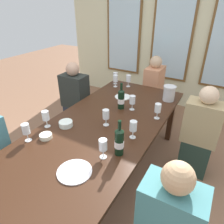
{
  "coord_description": "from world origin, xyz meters",
  "views": [
    {
      "loc": [
        0.97,
        -1.46,
        1.87
      ],
      "look_at": [
        0.0,
        0.23,
        0.79
      ],
      "focal_mm": 32.93,
      "sensor_mm": 36.0,
      "label": 1
    }
  ],
  "objects_px": {
    "white_plate_1": "(123,97)",
    "wine_glass_7": "(133,126)",
    "wine_bottle_0": "(121,99)",
    "seated_person_0": "(76,101)",
    "seated_person_1": "(199,135)",
    "white_plate_0": "(75,172)",
    "wine_glass_6": "(115,76)",
    "dining_table": "(101,131)",
    "wine_glass_0": "(106,115)",
    "wine_glass_5": "(132,100)",
    "metal_pitcher": "(169,93)",
    "tasting_bowl_1": "(66,124)",
    "wine_glass_9": "(26,130)",
    "seated_person_4": "(153,91)",
    "wine_glass_1": "(115,79)",
    "wine_glass_2": "(158,109)",
    "wine_glass_3": "(103,146)",
    "tasting_bowl_0": "(46,136)",
    "wine_glass_4": "(46,116)",
    "wine_bottle_1": "(119,142)",
    "wine_glass_8": "(128,79)"
  },
  "relations": [
    {
      "from": "wine_glass_2",
      "to": "wine_glass_9",
      "type": "distance_m",
      "value": 1.31
    },
    {
      "from": "dining_table",
      "to": "wine_glass_5",
      "type": "relative_size",
      "value": 14.47
    },
    {
      "from": "white_plate_0",
      "to": "wine_glass_3",
      "type": "height_order",
      "value": "wine_glass_3"
    },
    {
      "from": "white_plate_1",
      "to": "wine_glass_2",
      "type": "relative_size",
      "value": 1.18
    },
    {
      "from": "seated_person_1",
      "to": "wine_glass_0",
      "type": "bearing_deg",
      "value": -143.42
    },
    {
      "from": "seated_person_4",
      "to": "white_plate_0",
      "type": "bearing_deg",
      "value": -85.62
    },
    {
      "from": "wine_glass_0",
      "to": "seated_person_4",
      "type": "xyz_separation_m",
      "value": [
        -0.04,
        1.56,
        -0.33
      ]
    },
    {
      "from": "tasting_bowl_0",
      "to": "wine_glass_2",
      "type": "bearing_deg",
      "value": 47.82
    },
    {
      "from": "white_plate_0",
      "to": "wine_glass_7",
      "type": "distance_m",
      "value": 0.65
    },
    {
      "from": "metal_pitcher",
      "to": "wine_glass_6",
      "type": "relative_size",
      "value": 1.09
    },
    {
      "from": "wine_glass_2",
      "to": "wine_glass_5",
      "type": "distance_m",
      "value": 0.32
    },
    {
      "from": "metal_pitcher",
      "to": "seated_person_0",
      "type": "distance_m",
      "value": 1.37
    },
    {
      "from": "wine_glass_2",
      "to": "wine_glass_8",
      "type": "relative_size",
      "value": 1.0
    },
    {
      "from": "wine_glass_9",
      "to": "wine_bottle_1",
      "type": "bearing_deg",
      "value": 17.28
    },
    {
      "from": "wine_glass_1",
      "to": "wine_glass_7",
      "type": "bearing_deg",
      "value": -53.85
    },
    {
      "from": "metal_pitcher",
      "to": "wine_glass_4",
      "type": "bearing_deg",
      "value": -126.15
    },
    {
      "from": "wine_glass_4",
      "to": "seated_person_1",
      "type": "distance_m",
      "value": 1.68
    },
    {
      "from": "white_plate_1",
      "to": "seated_person_1",
      "type": "xyz_separation_m",
      "value": [
        1.0,
        -0.06,
        -0.22
      ]
    },
    {
      "from": "wine_glass_1",
      "to": "seated_person_1",
      "type": "height_order",
      "value": "seated_person_1"
    },
    {
      "from": "wine_bottle_0",
      "to": "wine_glass_6",
      "type": "bearing_deg",
      "value": 123.74
    },
    {
      "from": "wine_glass_9",
      "to": "seated_person_4",
      "type": "xyz_separation_m",
      "value": [
        0.44,
        2.14,
        -0.33
      ]
    },
    {
      "from": "wine_glass_1",
      "to": "wine_glass_8",
      "type": "height_order",
      "value": "same"
    },
    {
      "from": "wine_glass_2",
      "to": "wine_glass_4",
      "type": "distance_m",
      "value": 1.15
    },
    {
      "from": "wine_glass_6",
      "to": "wine_glass_8",
      "type": "xyz_separation_m",
      "value": [
        0.22,
        -0.01,
        0.0
      ]
    },
    {
      "from": "dining_table",
      "to": "wine_glass_6",
      "type": "distance_m",
      "value": 1.21
    },
    {
      "from": "wine_bottle_0",
      "to": "wine_glass_7",
      "type": "relative_size",
      "value": 1.8
    },
    {
      "from": "wine_glass_0",
      "to": "white_plate_0",
      "type": "bearing_deg",
      "value": -78.78
    },
    {
      "from": "white_plate_1",
      "to": "metal_pitcher",
      "type": "relative_size",
      "value": 1.08
    },
    {
      "from": "seated_person_1",
      "to": "tasting_bowl_0",
      "type": "bearing_deg",
      "value": -137.9
    },
    {
      "from": "wine_bottle_0",
      "to": "seated_person_0",
      "type": "relative_size",
      "value": 0.28
    },
    {
      "from": "wine_glass_4",
      "to": "wine_glass_5",
      "type": "xyz_separation_m",
      "value": [
        0.59,
        0.75,
        0.0
      ]
    },
    {
      "from": "white_plate_0",
      "to": "wine_glass_1",
      "type": "xyz_separation_m",
      "value": [
        -0.56,
        1.64,
        0.11
      ]
    },
    {
      "from": "wine_glass_3",
      "to": "wine_glass_5",
      "type": "bearing_deg",
      "value": 99.42
    },
    {
      "from": "wine_bottle_1",
      "to": "wine_glass_6",
      "type": "height_order",
      "value": "wine_bottle_1"
    },
    {
      "from": "dining_table",
      "to": "white_plate_0",
      "type": "relative_size",
      "value": 9.57
    },
    {
      "from": "dining_table",
      "to": "wine_glass_0",
      "type": "relative_size",
      "value": 14.47
    },
    {
      "from": "metal_pitcher",
      "to": "tasting_bowl_1",
      "type": "height_order",
      "value": "metal_pitcher"
    },
    {
      "from": "dining_table",
      "to": "wine_glass_4",
      "type": "relative_size",
      "value": 14.47
    },
    {
      "from": "wine_glass_6",
      "to": "wine_glass_7",
      "type": "xyz_separation_m",
      "value": [
        0.81,
        -1.13,
        0.0
      ]
    },
    {
      "from": "seated_person_1",
      "to": "wine_bottle_1",
      "type": "bearing_deg",
      "value": -118.75
    },
    {
      "from": "white_plate_0",
      "to": "wine_glass_0",
      "type": "bearing_deg",
      "value": 101.22
    },
    {
      "from": "wine_glass_6",
      "to": "seated_person_0",
      "type": "relative_size",
      "value": 0.16
    },
    {
      "from": "metal_pitcher",
      "to": "wine_glass_2",
      "type": "height_order",
      "value": "metal_pitcher"
    },
    {
      "from": "wine_bottle_1",
      "to": "seated_person_0",
      "type": "height_order",
      "value": "seated_person_0"
    },
    {
      "from": "white_plate_1",
      "to": "wine_glass_7",
      "type": "height_order",
      "value": "wine_glass_7"
    },
    {
      "from": "white_plate_0",
      "to": "wine_glass_5",
      "type": "relative_size",
      "value": 1.51
    },
    {
      "from": "wine_glass_1",
      "to": "wine_glass_2",
      "type": "xyz_separation_m",
      "value": [
        0.83,
        -0.58,
        0.0
      ]
    },
    {
      "from": "wine_bottle_0",
      "to": "wine_glass_6",
      "type": "xyz_separation_m",
      "value": [
        -0.44,
        0.67,
        0.0
      ]
    },
    {
      "from": "wine_glass_7",
      "to": "white_plate_0",
      "type": "bearing_deg",
      "value": -107.4
    },
    {
      "from": "wine_glass_4",
      "to": "seated_person_0",
      "type": "relative_size",
      "value": 0.16
    }
  ]
}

